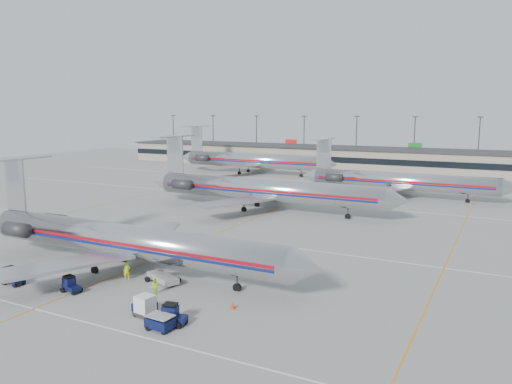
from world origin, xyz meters
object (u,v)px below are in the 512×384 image
Objects in this scene: uld_container at (145,306)px; belt_loader at (164,276)px; jet_second_row at (261,189)px; tug_center at (70,285)px; jet_foreground at (122,240)px.

uld_container is 0.37× the size of belt_loader.
belt_loader is at bearing 124.55° from uld_container.
jet_second_row reaches higher than tug_center.
jet_foreground reaches higher than uld_container.
uld_container is at bearing -39.51° from belt_loader.
jet_second_row reaches higher than uld_container.
jet_foreground reaches higher than belt_loader.
uld_container is (9.81, -1.14, 0.16)m from tug_center.
belt_loader is (-3.67, 7.24, -0.21)m from uld_container.
belt_loader is at bearing -78.17° from jet_second_row.
belt_loader is (7.80, -37.22, -2.95)m from jet_second_row.
jet_foreground is 20.54× the size of tug_center.
belt_loader is at bearing -11.83° from jet_foreground.
uld_container is (11.47, -44.46, -2.74)m from jet_second_row.
jet_second_row is at bearing 107.15° from tug_center.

